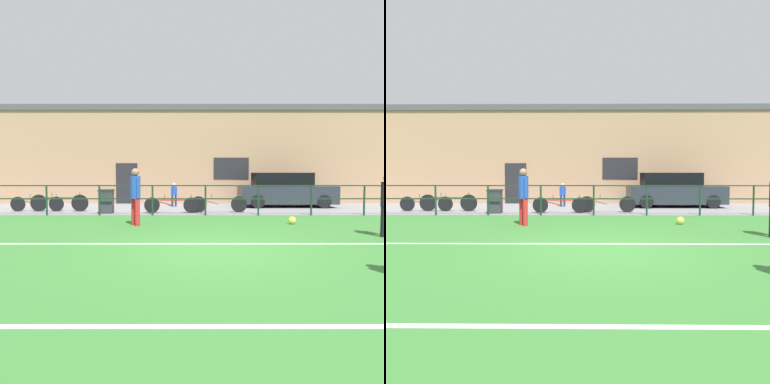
# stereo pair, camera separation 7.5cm
# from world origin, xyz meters

# --- Properties ---
(ground) EXTENTS (60.00, 44.00, 0.04)m
(ground) POSITION_xyz_m (0.00, 0.00, -0.02)
(ground) COLOR #387A33
(field_line_touchline) EXTENTS (36.00, 0.11, 0.00)m
(field_line_touchline) POSITION_xyz_m (0.00, 0.56, 0.00)
(field_line_touchline) COLOR white
(field_line_touchline) RESTS_ON ground
(field_line_hash) EXTENTS (36.00, 0.11, 0.00)m
(field_line_hash) POSITION_xyz_m (0.00, -3.84, 0.00)
(field_line_hash) COLOR white
(field_line_hash) RESTS_ON ground
(pavement_strip) EXTENTS (48.00, 5.00, 0.02)m
(pavement_strip) POSITION_xyz_m (0.00, 8.50, 0.01)
(pavement_strip) COLOR gray
(pavement_strip) RESTS_ON ground
(perimeter_fence) EXTENTS (36.07, 0.07, 1.15)m
(perimeter_fence) POSITION_xyz_m (0.00, 6.00, 0.75)
(perimeter_fence) COLOR #193823
(perimeter_fence) RESTS_ON ground
(clubhouse_facade) EXTENTS (28.00, 2.56, 5.10)m
(clubhouse_facade) POSITION_xyz_m (-0.00, 12.20, 2.56)
(clubhouse_facade) COLOR tan
(clubhouse_facade) RESTS_ON ground
(player_winger) EXTENTS (0.31, 0.42, 1.75)m
(player_winger) POSITION_xyz_m (-2.24, 3.43, 0.99)
(player_winger) COLOR red
(player_winger) RESTS_ON ground
(soccer_ball_match) EXTENTS (0.24, 0.24, 0.24)m
(soccer_ball_match) POSITION_xyz_m (2.64, 3.68, 0.12)
(soccer_ball_match) COLOR #E5E04C
(soccer_ball_match) RESTS_ON ground
(spectator_child) EXTENTS (0.29, 0.19, 1.11)m
(spectator_child) POSITION_xyz_m (-1.36, 9.37, 0.65)
(spectator_child) COLOR #232D4C
(spectator_child) RESTS_ON pavement_strip
(parked_car_red) EXTENTS (4.37, 1.93, 1.59)m
(parked_car_red) POSITION_xyz_m (3.86, 9.38, 0.78)
(parked_car_red) COLOR #282D38
(parked_car_red) RESTS_ON pavement_strip
(bicycle_parked_0) EXTENTS (2.19, 0.04, 0.71)m
(bicycle_parked_0) POSITION_xyz_m (-6.89, 7.20, 0.34)
(bicycle_parked_0) COLOR black
(bicycle_parked_0) RESTS_ON pavement_strip
(bicycle_parked_1) EXTENTS (2.17, 0.04, 0.72)m
(bicycle_parked_1) POSITION_xyz_m (-1.33, 6.68, 0.34)
(bicycle_parked_1) COLOR black
(bicycle_parked_1) RESTS_ON pavement_strip
(bicycle_parked_2) EXTENTS (2.39, 0.04, 0.78)m
(bicycle_parked_2) POSITION_xyz_m (-5.97, 7.20, 0.38)
(bicycle_parked_2) COLOR black
(bicycle_parked_2) RESTS_ON pavement_strip
(bicycle_parked_3) EXTENTS (2.28, 0.04, 0.75)m
(bicycle_parked_3) POSITION_xyz_m (0.56, 6.87, 0.36)
(bicycle_parked_3) COLOR black
(bicycle_parked_3) RESTS_ON pavement_strip
(trash_bin_0) EXTENTS (0.55, 0.47, 0.94)m
(trash_bin_0) POSITION_xyz_m (-3.89, 6.61, 0.49)
(trash_bin_0) COLOR #33383D
(trash_bin_0) RESTS_ON pavement_strip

